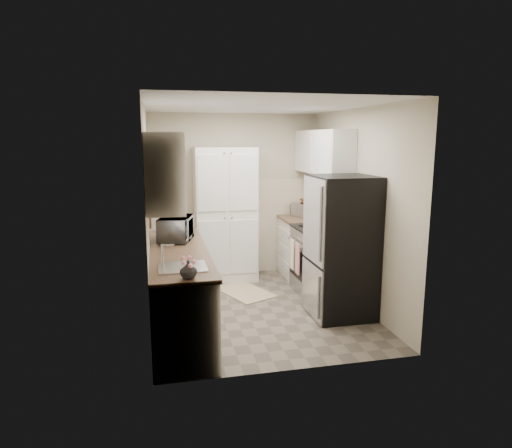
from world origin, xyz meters
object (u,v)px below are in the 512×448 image
Objects in this scene: electric_range at (320,260)px; refrigerator at (342,247)px; microwave at (176,229)px; toaster_oven at (306,210)px; pantry_cabinet at (225,215)px; wine_bottle at (162,223)px.

electric_range is 0.88m from refrigerator.
electric_range is at bearing -65.83° from microwave.
refrigerator is 3.28× the size of microwave.
refrigerator is 4.39× the size of toaster_oven.
electric_range is 2.92× the size of toaster_oven.
microwave is (-1.96, -0.33, 0.59)m from electric_range.
refrigerator reaches higher than toaster_oven.
toaster_oven is at bearing -2.26° from pantry_cabinet.
toaster_oven is (0.12, 1.68, 0.18)m from refrigerator.
refrigerator reaches higher than microwave.
wine_bottle is at bearing 174.23° from toaster_oven.
pantry_cabinet is at bearing 141.78° from electric_range.
refrigerator is (1.14, -1.73, -0.15)m from pantry_cabinet.
pantry_cabinet reaches higher than refrigerator.
pantry_cabinet is 1.18× the size of refrigerator.
refrigerator is 2.00m from microwave.
refrigerator is 2.30m from wine_bottle.
electric_range is at bearing -4.45° from wine_bottle.
microwave is (-1.93, 0.47, 0.21)m from refrigerator.
wine_bottle is at bearing 155.12° from refrigerator.
refrigerator is (-0.03, -0.80, 0.37)m from electric_range.
pantry_cabinet reaches higher than microwave.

